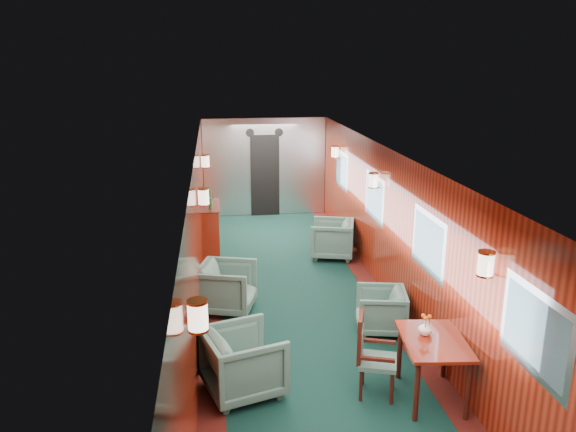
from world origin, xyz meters
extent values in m
plane|color=black|center=(0.00, 0.00, 0.00)|extent=(12.00, 12.00, 0.00)
cube|color=white|center=(0.00, 0.00, 2.35)|extent=(3.00, 12.00, 0.10)
cube|color=white|center=(0.00, 0.00, 2.36)|extent=(1.20, 12.00, 0.06)
cube|color=maroon|center=(0.00, 6.00, 1.20)|extent=(3.00, 0.10, 2.40)
cube|color=maroon|center=(-1.50, 0.00, 1.20)|extent=(0.10, 12.00, 2.40)
cube|color=maroon|center=(1.50, 0.00, 1.20)|extent=(0.10, 12.00, 2.40)
cube|color=#3B100B|center=(-1.35, 0.00, 0.00)|extent=(0.30, 12.00, 0.01)
cube|color=#3B100B|center=(1.35, 0.00, 0.00)|extent=(0.30, 12.00, 0.01)
cube|color=silver|center=(0.00, 5.92, 1.20)|extent=(2.98, 0.12, 2.38)
cube|color=black|center=(0.00, 5.84, 1.00)|extent=(0.70, 0.06, 2.00)
cylinder|color=black|center=(-0.35, 5.85, 2.05)|extent=(0.20, 0.04, 0.20)
cylinder|color=black|center=(0.35, 5.85, 2.05)|extent=(0.20, 0.04, 0.20)
cube|color=silver|center=(1.49, -3.50, 1.45)|extent=(0.02, 1.10, 0.80)
cube|color=#445F67|center=(1.48, -3.50, 1.45)|extent=(0.01, 0.96, 0.66)
cube|color=silver|center=(1.49, -1.00, 1.45)|extent=(0.02, 1.10, 0.80)
cube|color=#445F67|center=(1.48, -1.00, 1.45)|extent=(0.01, 0.96, 0.66)
cube|color=silver|center=(1.49, 1.50, 1.45)|extent=(0.02, 1.10, 0.80)
cube|color=#445F67|center=(1.48, 1.50, 1.45)|extent=(0.01, 0.96, 0.66)
cube|color=silver|center=(1.49, 4.00, 1.45)|extent=(0.02, 1.10, 0.80)
cube|color=#445F67|center=(1.48, 4.00, 1.45)|extent=(0.01, 0.96, 0.66)
cylinder|color=beige|center=(-1.40, -3.50, 1.80)|extent=(0.16, 0.16, 0.24)
cylinder|color=#B57333|center=(-1.40, -3.50, 1.68)|extent=(0.17, 0.17, 0.02)
cylinder|color=beige|center=(1.40, -2.70, 1.80)|extent=(0.16, 0.16, 0.24)
cylinder|color=#B57333|center=(1.40, -2.70, 1.68)|extent=(0.17, 0.17, 0.02)
cylinder|color=beige|center=(-1.40, 0.50, 1.80)|extent=(0.16, 0.16, 0.24)
cylinder|color=#B57333|center=(-1.40, 0.50, 1.68)|extent=(0.17, 0.17, 0.02)
cylinder|color=beige|center=(1.40, 1.30, 1.80)|extent=(0.16, 0.16, 0.24)
cylinder|color=#B57333|center=(1.40, 1.30, 1.68)|extent=(0.17, 0.17, 0.02)
cylinder|color=beige|center=(-1.40, 3.50, 1.80)|extent=(0.16, 0.16, 0.24)
cylinder|color=#B57333|center=(-1.40, 3.50, 1.68)|extent=(0.17, 0.17, 0.02)
cylinder|color=beige|center=(1.40, 4.30, 1.80)|extent=(0.16, 0.16, 0.24)
cylinder|color=#B57333|center=(1.40, 4.30, 1.68)|extent=(0.17, 0.17, 0.02)
cube|color=maroon|center=(1.14, -2.22, 0.72)|extent=(0.79, 1.05, 0.04)
cylinder|color=#3D150D|center=(0.82, -2.61, 0.35)|extent=(0.06, 0.06, 0.70)
cylinder|color=#3D150D|center=(1.36, -2.67, 0.35)|extent=(0.06, 0.06, 0.70)
cylinder|color=#3D150D|center=(0.91, -1.77, 0.35)|extent=(0.06, 0.06, 0.70)
cylinder|color=#3D150D|center=(1.46, -1.83, 0.35)|extent=(0.06, 0.06, 0.70)
cube|color=#1C423D|center=(0.55, -2.07, 0.42)|extent=(0.53, 0.53, 0.05)
cube|color=#3D150D|center=(0.35, -2.00, 0.71)|extent=(0.16, 0.38, 0.55)
cube|color=#1C423D|center=(0.37, -2.01, 0.66)|extent=(0.11, 0.28, 0.33)
cube|color=#3D150D|center=(0.48, -2.27, 0.56)|extent=(0.38, 0.16, 0.04)
cube|color=#3D150D|center=(0.61, -1.87, 0.56)|extent=(0.38, 0.16, 0.04)
cylinder|color=#3D150D|center=(0.33, -2.18, 0.20)|extent=(0.04, 0.04, 0.39)
cylinder|color=#3D150D|center=(0.66, -2.29, 0.20)|extent=(0.04, 0.04, 0.39)
cylinder|color=#3D150D|center=(0.44, -1.85, 0.20)|extent=(0.04, 0.04, 0.39)
cylinder|color=#3D150D|center=(0.77, -1.96, 0.20)|extent=(0.04, 0.04, 0.39)
cube|color=maroon|center=(-1.34, 3.10, 0.50)|extent=(0.33, 1.10, 0.99)
cube|color=#3D150D|center=(-1.33, 3.10, 0.99)|extent=(0.35, 1.12, 0.02)
cylinder|color=#254B2A|center=(-1.32, 2.83, 1.11)|extent=(0.07, 0.07, 0.22)
cylinder|color=#254B2A|center=(-1.32, 3.21, 1.14)|extent=(0.06, 0.06, 0.28)
cylinder|color=#B57333|center=(-1.32, 3.43, 1.09)|extent=(0.08, 0.08, 0.18)
imported|color=white|center=(1.08, -2.10, 0.82)|extent=(0.17, 0.17, 0.17)
imported|color=#1C423D|center=(-0.97, -1.82, 0.39)|extent=(1.06, 1.04, 0.78)
imported|color=#1C423D|center=(-1.10, 0.42, 0.38)|extent=(1.02, 1.00, 0.76)
imported|color=#1C423D|center=(1.04, -0.55, 0.31)|extent=(0.81, 0.79, 0.63)
imported|color=#1C423D|center=(1.00, 2.60, 0.37)|extent=(0.99, 0.97, 0.74)
camera|label=1|loc=(-1.23, -7.60, 3.75)|focal=35.00mm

